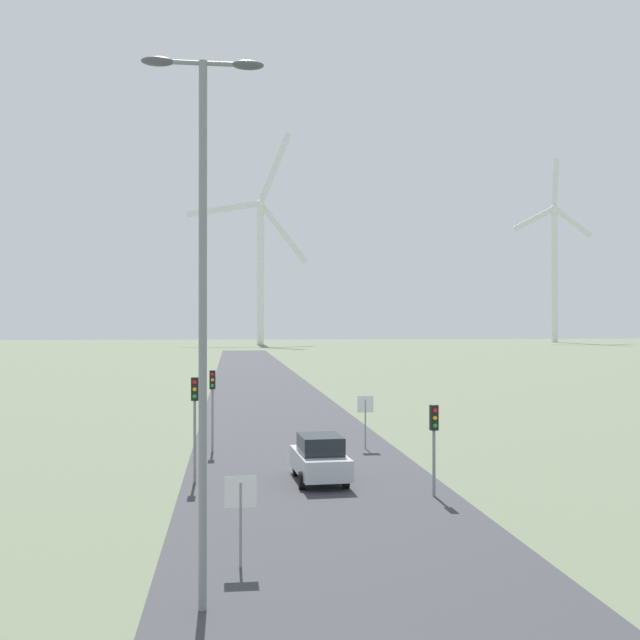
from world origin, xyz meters
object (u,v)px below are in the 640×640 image
(traffic_light_post_near_left, at_px, (195,406))
(traffic_light_post_mid_left, at_px, (212,392))
(traffic_light_post_near_right, at_px, (434,429))
(wind_turbine_left, at_px, (260,255))
(car_approaching, at_px, (320,458))
(stop_sign_far, at_px, (365,412))
(stop_sign_near, at_px, (241,504))
(streetlamp, at_px, (203,275))
(wind_turbine_center, at_px, (554,261))

(traffic_light_post_near_left, height_order, traffic_light_post_mid_left, traffic_light_post_near_left)
(traffic_light_post_near_right, bearing_deg, wind_turbine_left, 89.47)
(car_approaching, distance_m, wind_turbine_left, 202.75)
(stop_sign_far, height_order, traffic_light_post_near_left, traffic_light_post_near_left)
(stop_sign_far, bearing_deg, traffic_light_post_near_left, -138.53)
(traffic_light_post_near_right, height_order, wind_turbine_left, wind_turbine_left)
(traffic_light_post_mid_left, height_order, wind_turbine_left, wind_turbine_left)
(stop_sign_near, distance_m, traffic_light_post_mid_left, 17.35)
(traffic_light_post_near_right, xyz_separation_m, traffic_light_post_mid_left, (-8.07, 10.27, 0.48))
(stop_sign_far, distance_m, traffic_light_post_near_right, 10.39)
(stop_sign_far, bearing_deg, streetlamp, -109.70)
(streetlamp, distance_m, traffic_light_post_near_left, 13.73)
(wind_turbine_left, bearing_deg, stop_sign_near, -92.40)
(traffic_light_post_near_right, distance_m, car_approaching, 4.98)
(streetlamp, height_order, traffic_light_post_near_right, streetlamp)
(streetlamp, bearing_deg, traffic_light_post_mid_left, 90.77)
(car_approaching, bearing_deg, stop_sign_far, 67.08)
(stop_sign_near, bearing_deg, traffic_light_post_near_right, 45.20)
(traffic_light_post_near_left, distance_m, car_approaching, 5.27)
(streetlamp, distance_m, traffic_light_post_mid_left, 20.48)
(traffic_light_post_near_left, bearing_deg, wind_turbine_center, 62.61)
(wind_turbine_center, bearing_deg, streetlamp, -115.89)
(streetlamp, height_order, stop_sign_far, streetlamp)
(traffic_light_post_mid_left, bearing_deg, car_approaching, -59.54)
(stop_sign_far, xyz_separation_m, traffic_light_post_near_right, (0.60, -10.36, 0.57))
(traffic_light_post_near_left, distance_m, traffic_light_post_mid_left, 6.98)
(stop_sign_near, relative_size, stop_sign_far, 0.89)
(stop_sign_far, distance_m, traffic_light_post_near_left, 10.71)
(streetlamp, bearing_deg, car_approaching, 72.25)
(car_approaching, relative_size, wind_turbine_center, 0.07)
(stop_sign_far, xyz_separation_m, wind_turbine_center, (104.18, 209.37, 26.31))
(stop_sign_far, bearing_deg, traffic_light_post_mid_left, -179.32)
(stop_sign_near, bearing_deg, car_approaching, 72.09)
(stop_sign_far, bearing_deg, car_approaching, -112.92)
(traffic_light_post_mid_left, distance_m, wind_turbine_center, 238.69)
(traffic_light_post_near_right, height_order, traffic_light_post_mid_left, traffic_light_post_mid_left)
(streetlamp, bearing_deg, wind_turbine_center, 64.11)
(wind_turbine_left, relative_size, wind_turbine_center, 1.03)
(stop_sign_near, relative_size, wind_turbine_left, 0.04)
(streetlamp, relative_size, wind_turbine_left, 0.18)
(stop_sign_far, height_order, wind_turbine_left, wind_turbine_left)
(streetlamp, relative_size, car_approaching, 2.82)
(car_approaching, bearing_deg, stop_sign_near, -107.91)
(traffic_light_post_near_right, xyz_separation_m, wind_turbine_center, (103.57, 219.73, 25.73))
(streetlamp, bearing_deg, traffic_light_post_near_left, 93.43)
(streetlamp, height_order, wind_turbine_center, wind_turbine_center)
(traffic_light_post_near_right, relative_size, traffic_light_post_mid_left, 0.83)
(traffic_light_post_near_right, xyz_separation_m, wind_turbine_left, (1.88, 203.84, 25.16))
(stop_sign_far, distance_m, wind_turbine_center, 235.33)
(traffic_light_post_mid_left, distance_m, wind_turbine_left, 195.38)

